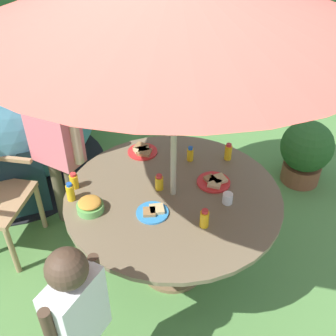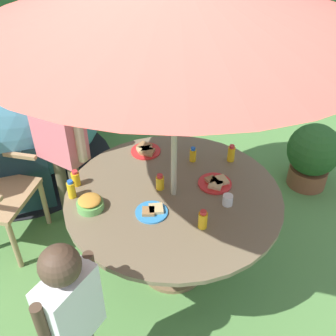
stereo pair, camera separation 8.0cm
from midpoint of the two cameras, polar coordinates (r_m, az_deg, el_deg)
name	(u,v)px [view 2 (the right image)]	position (r m, az deg, el deg)	size (l,w,h in m)	color
ground_plane	(173,268)	(3.04, 1.46, -14.02)	(10.00, 10.00, 0.02)	#548442
hedge_backdrop	(65,31)	(5.07, -13.97, 18.41)	(9.00, 0.70, 1.66)	#285623
garden_table	(173,210)	(2.62, 1.66, -5.95)	(1.37, 1.37, 0.71)	brown
dome_tent	(12,104)	(3.87, -20.84, 8.57)	(1.83, 1.83, 1.35)	teal
potted_plant	(313,155)	(3.77, 20.52, 1.80)	(0.46, 0.46, 0.61)	brown
child_in_pink_shirt	(58,127)	(2.94, -14.65, 5.65)	(0.36, 0.41, 1.39)	brown
child_in_white_shirt	(70,308)	(2.03, -12.61, -18.89)	(0.33, 0.29, 1.10)	brown
snack_bowl	(90,203)	(2.44, -10.14, -4.99)	(0.16, 0.16, 0.08)	#66B259
plate_front_edge	(152,211)	(2.39, -1.34, -6.21)	(0.19, 0.19, 0.03)	#338CD8
plate_near_left	(216,183)	(2.61, 7.67, -2.12)	(0.22, 0.22, 0.03)	red
plate_far_left	(146,150)	(2.89, -2.41, 2.55)	(0.21, 0.21, 0.03)	red
juice_bottle_near_right	(71,189)	(2.53, -12.74, -3.01)	(0.05, 0.05, 0.13)	yellow
juice_bottle_far_right	(76,178)	(2.62, -12.17, -1.48)	(0.05, 0.05, 0.11)	yellow
juice_bottle_center_front	(193,155)	(2.78, 4.39, 1.90)	(0.05, 0.05, 0.11)	yellow
juice_bottle_center_back	(231,153)	(2.81, 9.81, 2.05)	(0.05, 0.05, 0.12)	yellow
juice_bottle_mid_left	(160,182)	(2.53, -0.25, -2.05)	(0.05, 0.05, 0.11)	yellow
juice_bottle_mid_right	(203,220)	(2.28, 6.00, -7.35)	(0.05, 0.05, 0.12)	yellow
cup_near	(228,200)	(2.46, 9.43, -4.54)	(0.06, 0.06, 0.07)	white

